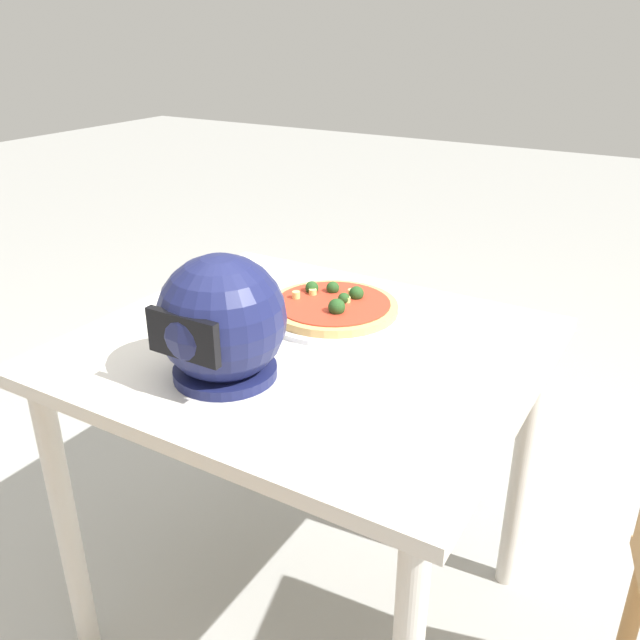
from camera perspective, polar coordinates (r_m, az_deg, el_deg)
ground_plane at (r=1.85m, az=-0.99°, el=-23.57°), size 14.00×14.00×0.00m
dining_table at (r=1.43m, az=-1.18°, el=-5.76°), size 0.93×0.83×0.76m
pizza_plate at (r=1.51m, az=1.12°, el=0.61°), size 0.33×0.33×0.01m
pizza at (r=1.50m, az=1.14°, el=1.27°), size 0.30×0.30×0.05m
motorcycle_helmet at (r=1.22m, az=-8.47°, el=-0.11°), size 0.24×0.24×0.24m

